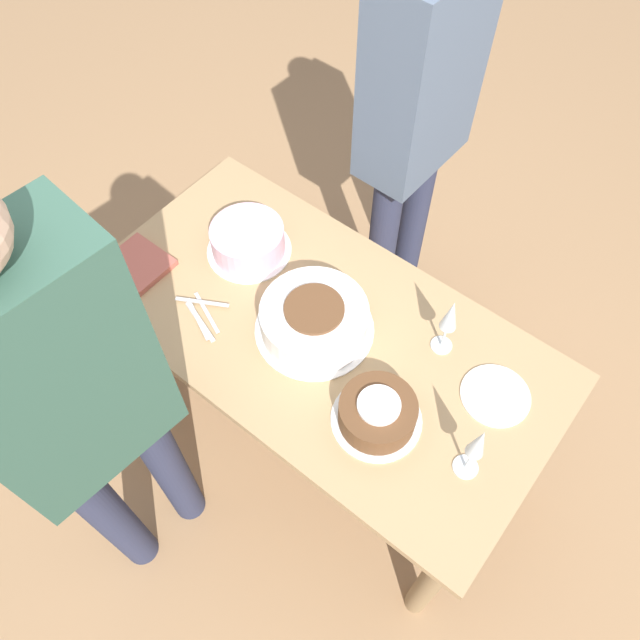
{
  "coord_description": "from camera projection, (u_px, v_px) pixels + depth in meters",
  "views": [
    {
      "loc": [
        0.63,
        -0.79,
        2.32
      ],
      "look_at": [
        0.0,
        0.0,
        0.78
      ],
      "focal_mm": 35.0,
      "sensor_mm": 36.0,
      "label": 1
    }
  ],
  "objects": [
    {
      "name": "ground_plane",
      "position": [
        320.0,
        426.0,
        2.5
      ],
      "size": [
        12.0,
        12.0,
        0.0
      ],
      "primitive_type": "plane",
      "color": "#A87F56"
    },
    {
      "name": "dining_table",
      "position": [
        320.0,
        349.0,
        1.99
      ],
      "size": [
        1.47,
        0.76,
        0.73
      ],
      "color": "tan",
      "rests_on": "ground_plane"
    },
    {
      "name": "cake_center_white",
      "position": [
        314.0,
        320.0,
        1.84
      ],
      "size": [
        0.36,
        0.36,
        0.12
      ],
      "color": "white",
      "rests_on": "dining_table"
    },
    {
      "name": "cake_front_chocolate",
      "position": [
        377.0,
        413.0,
        1.69
      ],
      "size": [
        0.25,
        0.25,
        0.1
      ],
      "color": "white",
      "rests_on": "dining_table"
    },
    {
      "name": "cake_back_decorated",
      "position": [
        248.0,
        241.0,
        2.01
      ],
      "size": [
        0.28,
        0.28,
        0.1
      ],
      "color": "white",
      "rests_on": "dining_table"
    },
    {
      "name": "wine_glass_near",
      "position": [
        450.0,
        317.0,
        1.73
      ],
      "size": [
        0.06,
        0.06,
        0.23
      ],
      "color": "silver",
      "rests_on": "dining_table"
    },
    {
      "name": "wine_glass_far",
      "position": [
        478.0,
        445.0,
        1.52
      ],
      "size": [
        0.07,
        0.07,
        0.24
      ],
      "color": "silver",
      "rests_on": "dining_table"
    },
    {
      "name": "dessert_plate_right",
      "position": [
        495.0,
        395.0,
        1.76
      ],
      "size": [
        0.2,
        0.2,
        0.01
      ],
      "color": "white",
      "rests_on": "dining_table"
    },
    {
      "name": "fork_pile",
      "position": [
        201.0,
        315.0,
        1.9
      ],
      "size": [
        0.2,
        0.14,
        0.01
      ],
      "color": "silver",
      "rests_on": "dining_table"
    },
    {
      "name": "napkin_stack",
      "position": [
        138.0,
        264.0,
        2.01
      ],
      "size": [
        0.19,
        0.17,
        0.02
      ],
      "color": "#B75B4C",
      "rests_on": "dining_table"
    },
    {
      "name": "person_cutting",
      "position": [
        73.0,
        403.0,
        1.41
      ],
      "size": [
        0.26,
        0.42,
        1.72
      ],
      "rotation": [
        0.0,
        0.0,
        1.48
      ],
      "color": "#2D334C",
      "rests_on": "ground_plane"
    },
    {
      "name": "person_watching",
      "position": [
        418.0,
        110.0,
        2.01
      ],
      "size": [
        0.23,
        0.41,
        1.68
      ],
      "rotation": [
        0.0,
        0.0,
        -1.6
      ],
      "color": "#2D334C",
      "rests_on": "ground_plane"
    }
  ]
}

